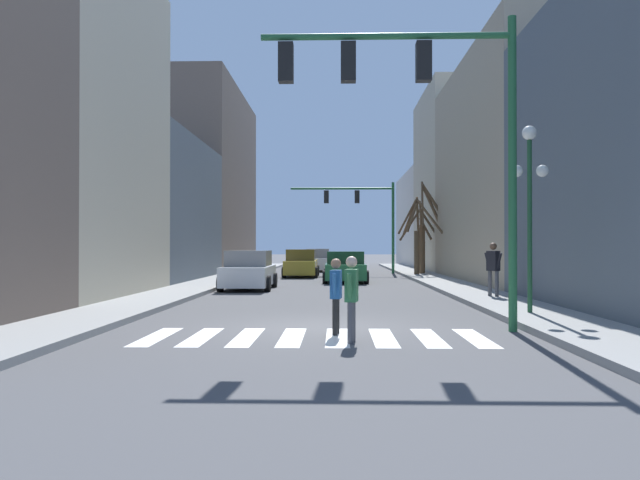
{
  "coord_description": "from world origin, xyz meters",
  "views": [
    {
      "loc": [
        0.43,
        -13.76,
        1.81
      ],
      "look_at": [
        -0.45,
        19.45,
        2.13
      ],
      "focal_mm": 35.0,
      "sensor_mm": 36.0,
      "label": 1
    }
  ],
  "objects_px": {
    "traffic_signal_far": "(363,207)",
    "car_parked_left_near": "(318,261)",
    "traffic_signal_near": "(422,101)",
    "pedestrian_on_right_sidewalk": "(352,291)",
    "street_lamp_right_corner": "(530,181)",
    "street_tree_left_far": "(426,231)",
    "pedestrian_on_left_sidewalk": "(336,290)",
    "pedestrian_near_right_corner": "(493,265)",
    "street_tree_right_near": "(421,240)",
    "car_at_intersection": "(249,271)",
    "car_parked_right_mid": "(345,268)",
    "street_tree_right_far": "(416,235)",
    "car_parked_right_near": "(301,264)"
  },
  "relations": [
    {
      "from": "car_parked_right_near",
      "to": "street_tree_right_near",
      "type": "bearing_deg",
      "value": 111.09
    },
    {
      "from": "street_lamp_right_corner",
      "to": "pedestrian_on_right_sidewalk",
      "type": "height_order",
      "value": "street_lamp_right_corner"
    },
    {
      "from": "pedestrian_near_right_corner",
      "to": "street_tree_left_far",
      "type": "relative_size",
      "value": 0.32
    },
    {
      "from": "pedestrian_on_left_sidewalk",
      "to": "street_tree_left_far",
      "type": "bearing_deg",
      "value": 175.54
    },
    {
      "from": "traffic_signal_far",
      "to": "pedestrian_on_right_sidewalk",
      "type": "distance_m",
      "value": 29.7
    },
    {
      "from": "pedestrian_on_right_sidewalk",
      "to": "traffic_signal_near",
      "type": "bearing_deg",
      "value": -34.54
    },
    {
      "from": "traffic_signal_far",
      "to": "car_at_intersection",
      "type": "relative_size",
      "value": 1.61
    },
    {
      "from": "street_lamp_right_corner",
      "to": "street_tree_left_far",
      "type": "bearing_deg",
      "value": 88.42
    },
    {
      "from": "pedestrian_near_right_corner",
      "to": "pedestrian_on_right_sidewalk",
      "type": "distance_m",
      "value": 10.25
    },
    {
      "from": "traffic_signal_far",
      "to": "street_tree_left_far",
      "type": "bearing_deg",
      "value": -41.0
    },
    {
      "from": "street_lamp_right_corner",
      "to": "pedestrian_near_right_corner",
      "type": "xyz_separation_m",
      "value": [
        0.34,
        4.98,
        -2.24
      ]
    },
    {
      "from": "street_lamp_right_corner",
      "to": "street_tree_right_far",
      "type": "bearing_deg",
      "value": 90.38
    },
    {
      "from": "traffic_signal_far",
      "to": "street_tree_right_far",
      "type": "bearing_deg",
      "value": -56.02
    },
    {
      "from": "traffic_signal_far",
      "to": "pedestrian_on_right_sidewalk",
      "type": "relative_size",
      "value": 4.24
    },
    {
      "from": "traffic_signal_far",
      "to": "pedestrian_near_right_corner",
      "type": "relative_size",
      "value": 3.88
    },
    {
      "from": "car_parked_right_near",
      "to": "car_at_intersection",
      "type": "xyz_separation_m",
      "value": [
        -1.58,
        -10.76,
        0.0
      ]
    },
    {
      "from": "street_tree_left_far",
      "to": "street_lamp_right_corner",
      "type": "bearing_deg",
      "value": -91.58
    },
    {
      "from": "street_lamp_right_corner",
      "to": "pedestrian_on_right_sidewalk",
      "type": "distance_m",
      "value": 6.56
    },
    {
      "from": "street_lamp_right_corner",
      "to": "car_at_intersection",
      "type": "xyz_separation_m",
      "value": [
        -8.49,
        10.15,
        -2.68
      ]
    },
    {
      "from": "traffic_signal_far",
      "to": "car_parked_left_near",
      "type": "bearing_deg",
      "value": 131.85
    },
    {
      "from": "street_tree_left_far",
      "to": "street_tree_right_near",
      "type": "bearing_deg",
      "value": 93.76
    },
    {
      "from": "car_parked_left_near",
      "to": "street_tree_left_far",
      "type": "relative_size",
      "value": 0.78
    },
    {
      "from": "car_parked_right_near",
      "to": "car_parked_left_near",
      "type": "relative_size",
      "value": 1.09
    },
    {
      "from": "street_lamp_right_corner",
      "to": "car_parked_right_mid",
      "type": "height_order",
      "value": "street_lamp_right_corner"
    },
    {
      "from": "car_parked_left_near",
      "to": "car_at_intersection",
      "type": "bearing_deg",
      "value": -7.11
    },
    {
      "from": "traffic_signal_far",
      "to": "car_parked_right_near",
      "type": "bearing_deg",
      "value": -129.96
    },
    {
      "from": "car_at_intersection",
      "to": "car_parked_right_mid",
      "type": "relative_size",
      "value": 0.99
    },
    {
      "from": "car_parked_left_near",
      "to": "pedestrian_near_right_corner",
      "type": "xyz_separation_m",
      "value": [
        6.49,
        -23.86,
        0.44
      ]
    },
    {
      "from": "car_parked_left_near",
      "to": "pedestrian_on_right_sidewalk",
      "type": "bearing_deg",
      "value": 2.8
    },
    {
      "from": "traffic_signal_near",
      "to": "traffic_signal_far",
      "type": "height_order",
      "value": "traffic_signal_near"
    },
    {
      "from": "street_lamp_right_corner",
      "to": "pedestrian_on_right_sidewalk",
      "type": "relative_size",
      "value": 2.89
    },
    {
      "from": "car_parked_right_mid",
      "to": "street_tree_left_far",
      "type": "relative_size",
      "value": 0.77
    },
    {
      "from": "traffic_signal_near",
      "to": "traffic_signal_far",
      "type": "bearing_deg",
      "value": 90.2
    },
    {
      "from": "car_at_intersection",
      "to": "pedestrian_near_right_corner",
      "type": "bearing_deg",
      "value": -120.35
    },
    {
      "from": "car_parked_left_near",
      "to": "car_at_intersection",
      "type": "relative_size",
      "value": 1.02
    },
    {
      "from": "street_tree_right_near",
      "to": "traffic_signal_near",
      "type": "bearing_deg",
      "value": -97.66
    },
    {
      "from": "pedestrian_near_right_corner",
      "to": "street_tree_right_near",
      "type": "bearing_deg",
      "value": 147.33
    },
    {
      "from": "pedestrian_on_left_sidewalk",
      "to": "pedestrian_near_right_corner",
      "type": "bearing_deg",
      "value": 154.72
    },
    {
      "from": "car_parked_right_mid",
      "to": "pedestrian_near_right_corner",
      "type": "xyz_separation_m",
      "value": [
        4.73,
        -10.5,
        0.47
      ]
    },
    {
      "from": "street_lamp_right_corner",
      "to": "street_tree_right_far",
      "type": "relative_size",
      "value": 1.03
    },
    {
      "from": "car_at_intersection",
      "to": "pedestrian_on_right_sidewalk",
      "type": "height_order",
      "value": "same"
    },
    {
      "from": "street_lamp_right_corner",
      "to": "pedestrian_on_left_sidewalk",
      "type": "relative_size",
      "value": 3.01
    },
    {
      "from": "car_at_intersection",
      "to": "pedestrian_near_right_corner",
      "type": "xyz_separation_m",
      "value": [
        8.83,
        -5.17,
        0.44
      ]
    },
    {
      "from": "pedestrian_on_left_sidewalk",
      "to": "street_tree_left_far",
      "type": "distance_m",
      "value": 25.83
    },
    {
      "from": "traffic_signal_far",
      "to": "street_lamp_right_corner",
      "type": "distance_m",
      "value": 25.65
    },
    {
      "from": "car_parked_right_mid",
      "to": "pedestrian_on_right_sidewalk",
      "type": "height_order",
      "value": "pedestrian_on_right_sidewalk"
    },
    {
      "from": "street_tree_right_near",
      "to": "car_parked_right_mid",
      "type": "bearing_deg",
      "value": -120.61
    },
    {
      "from": "street_tree_left_far",
      "to": "street_tree_right_near",
      "type": "height_order",
      "value": "street_tree_left_far"
    },
    {
      "from": "traffic_signal_far",
      "to": "pedestrian_on_right_sidewalk",
      "type": "bearing_deg",
      "value": -92.79
    },
    {
      "from": "traffic_signal_near",
      "to": "street_tree_right_near",
      "type": "height_order",
      "value": "traffic_signal_near"
    }
  ]
}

